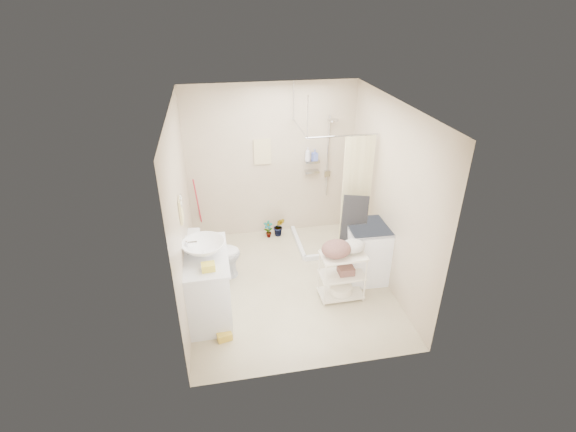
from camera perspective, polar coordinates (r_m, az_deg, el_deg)
name	(u,v)px	position (r m, az deg, el deg)	size (l,w,h in m)	color
floor	(289,284)	(6.21, 0.20, -9.24)	(3.20, 3.20, 0.00)	#C3B692
ceiling	(290,106)	(5.07, 0.25, 14.81)	(2.80, 3.20, 0.04)	silver
wall_back	(272,162)	(6.97, -2.26, 7.34)	(2.80, 0.04, 2.60)	#C6B499
wall_front	(320,276)	(4.18, 4.36, -8.12)	(2.80, 0.04, 2.60)	#C6B499
wall_left	(181,214)	(5.46, -14.37, 0.30)	(0.04, 3.20, 2.60)	#C6B499
wall_right	(389,196)	(5.92, 13.68, 2.62)	(0.04, 3.20, 2.60)	#C6B499
vanity	(207,285)	(5.52, -11.01, -9.27)	(0.59, 1.05, 0.92)	silver
sink	(204,248)	(5.22, -11.45, -4.35)	(0.53, 0.53, 0.18)	white
counter_basket	(208,267)	(4.96, -10.85, -6.85)	(0.16, 0.12, 0.09)	gold
floor_basket	(224,334)	(5.38, -8.72, -15.71)	(0.26, 0.20, 0.14)	gold
toilet	(215,254)	(6.26, -9.95, -5.16)	(0.42, 0.73, 0.75)	silver
mop	(196,209)	(7.14, -12.44, 0.92)	(0.11, 0.11, 1.17)	#B82133
potted_plant_a	(268,229)	(7.25, -2.72, -1.84)	(0.16, 0.11, 0.31)	brown
potted_plant_b	(279,227)	(7.28, -1.23, -1.45)	(0.20, 0.16, 0.35)	brown
hanging_towel	(262,152)	(6.86, -3.52, 8.76)	(0.28, 0.03, 0.42)	beige
towel_ring	(181,209)	(5.20, -14.46, 0.97)	(0.04, 0.22, 0.34)	#E4D38A
tp_holder	(190,250)	(5.78, -13.29, -4.52)	(0.08, 0.12, 0.14)	white
shower	(329,186)	(6.73, 5.67, 4.16)	(1.10, 1.10, 2.10)	silver
shampoo_bottle_a	(308,154)	(6.93, 2.70, 8.45)	(0.09, 0.09, 0.24)	silver
shampoo_bottle_b	(315,155)	(6.98, 3.68, 8.35)	(0.08, 0.09, 0.19)	#5262B8
washing_machine	(366,252)	(6.22, 10.66, -4.84)	(0.59, 0.62, 0.87)	white
laundry_rack	(342,272)	(5.78, 7.41, -7.56)	(0.60, 0.35, 0.83)	silver
ironing_board	(352,239)	(6.05, 8.78, -3.17)	(0.37, 0.11, 1.32)	black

